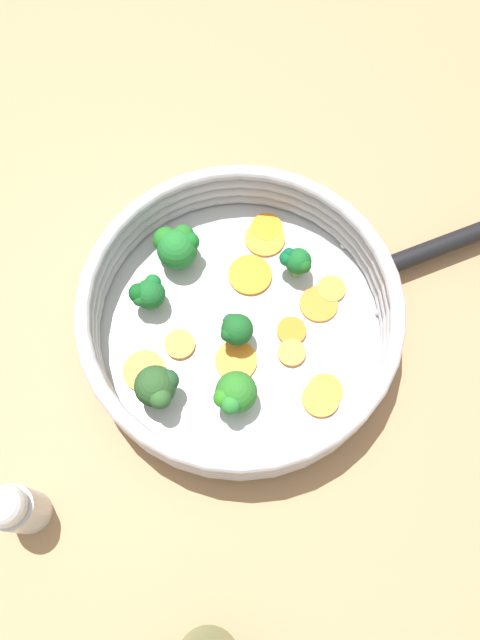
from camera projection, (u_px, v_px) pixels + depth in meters
ground_plane at (240, 330)px, 0.68m from camera, size 4.00×4.00×0.00m
skillet at (240, 327)px, 0.67m from camera, size 0.31×0.31×0.01m
skillet_rim_wall at (240, 314)px, 0.63m from camera, size 0.33×0.33×0.06m
skillet_handle at (465, 237)px, 0.69m from camera, size 0.22×0.11×0.02m
skillet_rivet_left at (379, 312)px, 0.66m from camera, size 0.01×0.01×0.01m
skillet_rivet_right at (344, 245)px, 0.69m from camera, size 0.01×0.01×0.01m
carrot_slice_0 at (267, 228)px, 0.70m from camera, size 0.05×0.05×0.00m
carrot_slice_1 at (319, 304)px, 0.67m from camera, size 0.04×0.04×0.00m
carrot_slice_2 at (318, 401)px, 0.63m from camera, size 0.05×0.05×0.01m
carrot_slice_3 at (236, 361)px, 0.65m from camera, size 0.06×0.06×0.00m
carrot_slice_4 at (291, 331)px, 0.66m from camera, size 0.04×0.04×0.00m
carrot_slice_5 at (250, 275)px, 0.68m from camera, size 0.06×0.06×0.00m
carrot_slice_6 at (180, 344)px, 0.65m from camera, size 0.04×0.04×0.01m
carrot_slice_7 at (265, 239)px, 0.70m from camera, size 0.06×0.06×0.00m
carrot_slice_8 at (291, 353)px, 0.65m from camera, size 0.04×0.04×0.01m
carrot_slice_9 at (325, 391)px, 0.64m from camera, size 0.05×0.05×0.00m
carrot_slice_10 at (144, 371)px, 0.64m from camera, size 0.06×0.06×0.00m
carrot_slice_11 at (331, 289)px, 0.68m from camera, size 0.04×0.04×0.00m
broccoli_floret_0 at (236, 329)px, 0.63m from camera, size 0.04×0.04×0.04m
broccoli_floret_1 at (157, 387)px, 0.61m from camera, size 0.04×0.05×0.05m
broccoli_floret_2 at (177, 246)px, 0.67m from camera, size 0.05×0.05×0.05m
broccoli_floret_3 at (148, 294)px, 0.65m from camera, size 0.04×0.03×0.04m
broccoli_floret_4 at (235, 394)px, 0.61m from camera, size 0.05×0.04×0.05m
broccoli_floret_5 at (296, 261)px, 0.66m from camera, size 0.03×0.04×0.04m
salt_shaker at (16, 509)px, 0.57m from camera, size 0.04×0.04×0.09m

